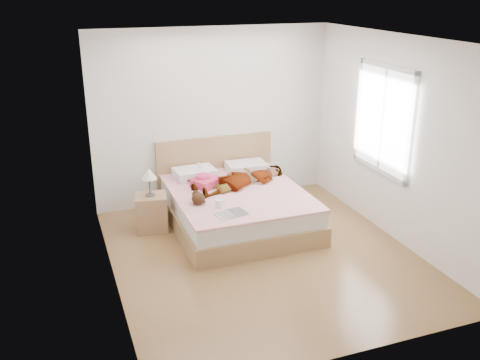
{
  "coord_description": "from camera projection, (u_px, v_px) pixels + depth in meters",
  "views": [
    {
      "loc": [
        -2.28,
        -5.41,
        3.17
      ],
      "look_at": [
        0.0,
        0.85,
        0.7
      ],
      "focal_mm": 40.0,
      "sensor_mm": 36.0,
      "label": 1
    }
  ],
  "objects": [
    {
      "name": "phone",
      "position": [
        200.0,
        165.0,
        7.64
      ],
      "size": [
        0.08,
        0.11,
        0.06
      ],
      "primitive_type": "cube",
      "rotation": [
        0.44,
        0.0,
        0.31
      ],
      "color": "silver",
      "rests_on": "bed"
    },
    {
      "name": "bed",
      "position": [
        235.0,
        204.0,
        7.42
      ],
      "size": [
        1.8,
        2.08,
        1.0
      ],
      "color": "olive",
      "rests_on": "ground"
    },
    {
      "name": "plush_toy",
      "position": [
        198.0,
        198.0,
        6.82
      ],
      "size": [
        0.18,
        0.27,
        0.15
      ],
      "color": "black",
      "rests_on": "bed"
    },
    {
      "name": "nightstand",
      "position": [
        151.0,
        210.0,
        7.19
      ],
      "size": [
        0.46,
        0.42,
        0.89
      ],
      "color": "olive",
      "rests_on": "ground"
    },
    {
      "name": "woman",
      "position": [
        242.0,
        177.0,
        7.49
      ],
      "size": [
        1.58,
        0.98,
        0.2
      ],
      "primitive_type": "imported",
      "rotation": [
        0.0,
        0.0,
        -1.26
      ],
      "color": "white",
      "rests_on": "bed"
    },
    {
      "name": "coffee_mug",
      "position": [
        219.0,
        204.0,
        6.7
      ],
      "size": [
        0.13,
        0.1,
        0.1
      ],
      "color": "white",
      "rests_on": "bed"
    },
    {
      "name": "hair",
      "position": [
        194.0,
        175.0,
        7.72
      ],
      "size": [
        0.53,
        0.6,
        0.08
      ],
      "primitive_type": "ellipsoid",
      "rotation": [
        0.0,
        0.0,
        -0.22
      ],
      "color": "black",
      "rests_on": "bed"
    },
    {
      "name": "ground",
      "position": [
        264.0,
        255.0,
        6.6
      ],
      "size": [
        4.0,
        4.0,
        0.0
      ],
      "primitive_type": "plane",
      "color": "brown",
      "rests_on": "ground"
    },
    {
      "name": "towel",
      "position": [
        205.0,
        181.0,
        7.39
      ],
      "size": [
        0.46,
        0.44,
        0.19
      ],
      "color": "#EA3F67",
      "rests_on": "bed"
    },
    {
      "name": "magazine",
      "position": [
        232.0,
        214.0,
        6.52
      ],
      "size": [
        0.44,
        0.33,
        0.02
      ],
      "color": "white",
      "rests_on": "bed"
    },
    {
      "name": "room_shell",
      "position": [
        383.0,
        120.0,
        6.91
      ],
      "size": [
        4.0,
        4.0,
        4.0
      ],
      "color": "white",
      "rests_on": "ground"
    }
  ]
}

